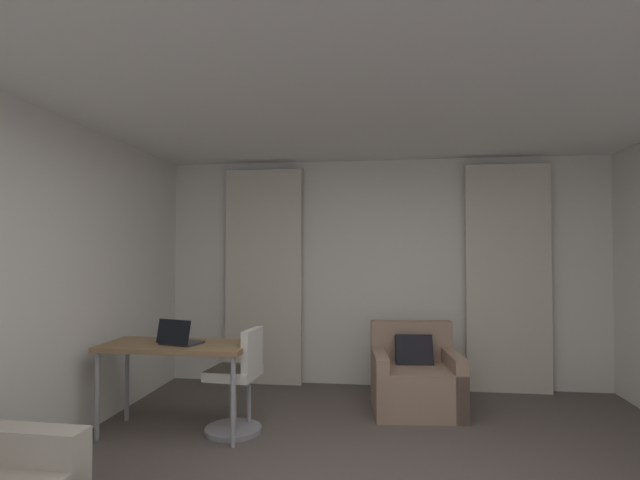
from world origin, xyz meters
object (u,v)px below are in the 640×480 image
object	(u,v)px
desk	(177,352)
laptop	(179,339)
desk_chair	(238,386)
armchair	(416,381)

from	to	relation	value
desk	laptop	distance (m)	0.13
desk	desk_chair	xyz separation A→B (m)	(0.52, 0.07, -0.29)
desk	desk_chair	distance (m)	0.60
desk_chair	laptop	bearing A→B (deg)	-166.84
desk_chair	armchair	bearing A→B (deg)	26.91
desk	desk_chair	bearing A→B (deg)	7.83
armchair	laptop	xyz separation A→B (m)	(-2.02, -0.89, 0.51)
armchair	laptop	world-z (taller)	laptop
desk	laptop	size ratio (longest dim) A/B	3.33
desk	desk_chair	world-z (taller)	desk_chair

